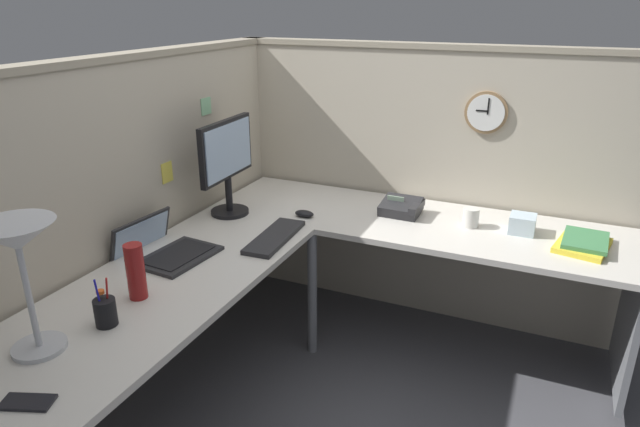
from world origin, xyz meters
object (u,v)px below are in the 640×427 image
object	(u,v)px
tissue_box	(522,224)
coffee_mug	(471,217)
keyboard	(275,237)
office_phone	(402,208)
laptop	(162,248)
cell_phone	(27,402)
book_stack	(584,243)
monitor	(227,160)
wall_clock	(486,112)
computer_mouse	(304,214)
desk_lamp_dome	(18,248)
thermos_flask	(136,271)
pen_cup	(105,312)

from	to	relation	value
tissue_box	coffee_mug	bearing A→B (deg)	95.23
keyboard	office_phone	world-z (taller)	office_phone
laptop	coffee_mug	distance (m)	1.50
cell_phone	book_stack	world-z (taller)	book_stack
monitor	book_stack	xyz separation A→B (m)	(0.29, -1.72, -0.27)
office_phone	book_stack	bearing A→B (deg)	-94.55
keyboard	cell_phone	bearing A→B (deg)	172.40
keyboard	office_phone	distance (m)	0.73
monitor	cell_phone	bearing A→B (deg)	-169.19
keyboard	wall_clock	size ratio (longest dim) A/B	1.95
computer_mouse	desk_lamp_dome	bearing A→B (deg)	168.77
keyboard	cell_phone	size ratio (longest dim) A/B	2.99
office_phone	book_stack	size ratio (longest dim) A/B	0.66
coffee_mug	wall_clock	size ratio (longest dim) A/B	0.44
thermos_flask	pen_cup	bearing A→B (deg)	-171.39
keyboard	pen_cup	distance (m)	0.91
office_phone	laptop	bearing A→B (deg)	136.95
monitor	thermos_flask	bearing A→B (deg)	-169.66
coffee_mug	computer_mouse	bearing A→B (deg)	104.92
desk_lamp_dome	pen_cup	distance (m)	0.38
keyboard	tissue_box	distance (m)	1.20
thermos_flask	coffee_mug	size ratio (longest dim) A/B	2.29
laptop	computer_mouse	world-z (taller)	laptop
cell_phone	office_phone	size ratio (longest dim) A/B	0.69
desk_lamp_dome	coffee_mug	world-z (taller)	desk_lamp_dome
laptop	office_phone	world-z (taller)	laptop
keyboard	desk_lamp_dome	bearing A→B (deg)	162.17
book_stack	desk_lamp_dome	bearing A→B (deg)	134.44
laptop	cell_phone	distance (m)	1.00
wall_clock	desk_lamp_dome	bearing A→B (deg)	151.17
cell_phone	office_phone	world-z (taller)	office_phone
pen_cup	wall_clock	bearing A→B (deg)	-29.23
monitor	desk_lamp_dome	bearing A→B (deg)	-175.59
laptop	wall_clock	bearing A→B (deg)	-44.46
laptop	computer_mouse	bearing A→B (deg)	-30.24
monitor	keyboard	world-z (taller)	monitor
tissue_box	wall_clock	bearing A→B (deg)	41.31
monitor	laptop	xyz separation A→B (m)	(-0.55, 0.01, -0.27)
computer_mouse	office_phone	world-z (taller)	office_phone
coffee_mug	wall_clock	bearing A→B (deg)	3.80
laptop	keyboard	world-z (taller)	laptop
desk_lamp_dome	pen_cup	world-z (taller)	desk_lamp_dome
monitor	computer_mouse	xyz separation A→B (m)	(0.12, -0.38, -0.28)
laptop	thermos_flask	size ratio (longest dim) A/B	1.86
keyboard	book_stack	xyz separation A→B (m)	(0.49, -1.34, 0.01)
cell_phone	coffee_mug	size ratio (longest dim) A/B	1.50
office_phone	pen_cup	bearing A→B (deg)	156.09
laptop	wall_clock	distance (m)	1.76
pen_cup	cell_phone	size ratio (longest dim) A/B	1.25
wall_clock	cell_phone	bearing A→B (deg)	157.61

